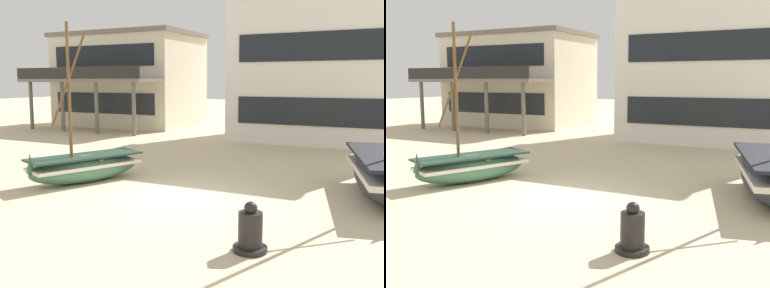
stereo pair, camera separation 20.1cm
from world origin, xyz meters
The scene contains 5 objects.
ground_plane centered at (0.00, 0.00, 0.00)m, with size 120.00×120.00×0.00m, color beige.
fishing_boat_centre_large centered at (-3.59, 0.44, 0.51)m, with size 2.55×3.90×5.02m.
capstan_winch centered at (3.12, -2.75, 0.39)m, with size 0.67×0.67×0.99m.
harbor_building_main centered at (1.67, 14.67, 4.89)m, with size 10.13×6.83×9.76m.
harbor_building_annex centered at (-12.97, 16.65, 3.32)m, with size 9.99×9.37×6.62m.
Camera 2 is at (5.89, -10.38, 3.26)m, focal length 41.03 mm.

